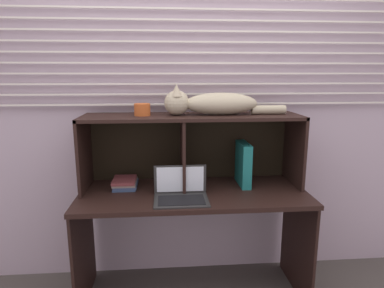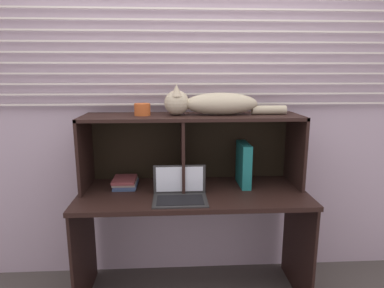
% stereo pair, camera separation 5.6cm
% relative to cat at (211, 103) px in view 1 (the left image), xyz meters
% --- Properties ---
extents(back_panel_with_blinds, '(4.40, 0.08, 2.50)m').
position_rel_cat_xyz_m(back_panel_with_blinds, '(-0.13, 0.24, -0.09)').
color(back_panel_with_blinds, '#BBA9BA').
rests_on(back_panel_with_blinds, ground).
extents(desk, '(1.51, 0.63, 0.77)m').
position_rel_cat_xyz_m(desk, '(-0.13, -0.11, -0.73)').
color(desk, black).
rests_on(desk, ground).
extents(hutch_shelf_unit, '(1.47, 0.39, 0.50)m').
position_rel_cat_xyz_m(hutch_shelf_unit, '(-0.13, 0.04, -0.23)').
color(hutch_shelf_unit, black).
rests_on(hutch_shelf_unit, desk).
extents(cat, '(0.82, 0.18, 0.20)m').
position_rel_cat_xyz_m(cat, '(0.00, 0.00, 0.00)').
color(cat, '#BAAE90').
rests_on(cat, hutch_shelf_unit).
extents(laptop, '(0.34, 0.24, 0.20)m').
position_rel_cat_xyz_m(laptop, '(-0.22, -0.24, -0.54)').
color(laptop, '#2B2B2B').
rests_on(laptop, desk).
extents(binder_upright, '(0.06, 0.25, 0.30)m').
position_rel_cat_xyz_m(binder_upright, '(0.23, 0.00, -0.43)').
color(binder_upright, '#1A706E').
rests_on(binder_upright, desk).
extents(book_stack, '(0.16, 0.22, 0.06)m').
position_rel_cat_xyz_m(book_stack, '(-0.59, -0.00, -0.54)').
color(book_stack, '#354E75').
rests_on(book_stack, desk).
extents(small_basket, '(0.11, 0.11, 0.08)m').
position_rel_cat_xyz_m(small_basket, '(-0.46, 0.00, -0.04)').
color(small_basket, '#BE5424').
rests_on(small_basket, hutch_shelf_unit).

